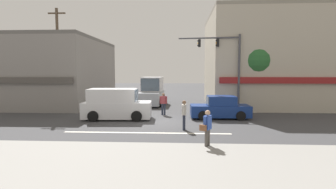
{
  "coord_description": "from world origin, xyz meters",
  "views": [
    {
      "loc": [
        1.89,
        -17.2,
        3.23
      ],
      "look_at": [
        0.85,
        2.0,
        1.6
      ],
      "focal_mm": 28.0,
      "sensor_mm": 36.0,
      "label": 1
    }
  ],
  "objects_px": {
    "street_tree": "(255,61)",
    "traffic_light_mast": "(227,60)",
    "utility_pole_near_left": "(58,59)",
    "pedestrian_foreground_with_bag": "(207,127)",
    "sedan_approaching_near": "(220,108)",
    "pedestrian_mid_crossing": "(184,113)",
    "pedestrian_far_side": "(163,103)",
    "box_truck_crossing_leftbound": "(152,92)",
    "van_crossing_rightbound": "(116,105)"
  },
  "relations": [
    {
      "from": "pedestrian_foreground_with_bag",
      "to": "street_tree",
      "type": "bearing_deg",
      "value": 66.75
    },
    {
      "from": "van_crossing_rightbound",
      "to": "pedestrian_mid_crossing",
      "type": "bearing_deg",
      "value": -33.84
    },
    {
      "from": "van_crossing_rightbound",
      "to": "pedestrian_foreground_with_bag",
      "type": "bearing_deg",
      "value": -50.8
    },
    {
      "from": "street_tree",
      "to": "pedestrian_foreground_with_bag",
      "type": "height_order",
      "value": "street_tree"
    },
    {
      "from": "pedestrian_far_side",
      "to": "utility_pole_near_left",
      "type": "bearing_deg",
      "value": 172.21
    },
    {
      "from": "sedan_approaching_near",
      "to": "van_crossing_rightbound",
      "type": "relative_size",
      "value": 0.88
    },
    {
      "from": "utility_pole_near_left",
      "to": "pedestrian_far_side",
      "type": "distance_m",
      "value": 9.33
    },
    {
      "from": "street_tree",
      "to": "pedestrian_mid_crossing",
      "type": "xyz_separation_m",
      "value": [
        -5.94,
        -7.92,
        -3.2
      ]
    },
    {
      "from": "utility_pole_near_left",
      "to": "pedestrian_mid_crossing",
      "type": "xyz_separation_m",
      "value": [
        10.15,
        -6.28,
        -3.37
      ]
    },
    {
      "from": "sedan_approaching_near",
      "to": "pedestrian_foreground_with_bag",
      "type": "distance_m",
      "value": 7.79
    },
    {
      "from": "traffic_light_mast",
      "to": "sedan_approaching_near",
      "type": "relative_size",
      "value": 1.5
    },
    {
      "from": "sedan_approaching_near",
      "to": "van_crossing_rightbound",
      "type": "xyz_separation_m",
      "value": [
        -7.22,
        -0.76,
        0.29
      ]
    },
    {
      "from": "sedan_approaching_near",
      "to": "pedestrian_mid_crossing",
      "type": "relative_size",
      "value": 2.48
    },
    {
      "from": "van_crossing_rightbound",
      "to": "pedestrian_far_side",
      "type": "relative_size",
      "value": 2.81
    },
    {
      "from": "street_tree",
      "to": "pedestrian_foreground_with_bag",
      "type": "distance_m",
      "value": 13.08
    },
    {
      "from": "street_tree",
      "to": "traffic_light_mast",
      "type": "bearing_deg",
      "value": -151.21
    },
    {
      "from": "sedan_approaching_near",
      "to": "traffic_light_mast",
      "type": "bearing_deg",
      "value": 72.64
    },
    {
      "from": "pedestrian_mid_crossing",
      "to": "pedestrian_far_side",
      "type": "bearing_deg",
      "value": 106.66
    },
    {
      "from": "traffic_light_mast",
      "to": "pedestrian_mid_crossing",
      "type": "height_order",
      "value": "traffic_light_mast"
    },
    {
      "from": "sedan_approaching_near",
      "to": "box_truck_crossing_leftbound",
      "type": "bearing_deg",
      "value": 126.62
    },
    {
      "from": "street_tree",
      "to": "utility_pole_near_left",
      "type": "xyz_separation_m",
      "value": [
        -16.09,
        -1.64,
        0.17
      ]
    },
    {
      "from": "sedan_approaching_near",
      "to": "van_crossing_rightbound",
      "type": "bearing_deg",
      "value": -174.02
    },
    {
      "from": "sedan_approaching_near",
      "to": "box_truck_crossing_leftbound",
      "type": "distance_m",
      "value": 9.56
    },
    {
      "from": "box_truck_crossing_leftbound",
      "to": "van_crossing_rightbound",
      "type": "height_order",
      "value": "box_truck_crossing_leftbound"
    },
    {
      "from": "street_tree",
      "to": "utility_pole_near_left",
      "type": "relative_size",
      "value": 0.69
    },
    {
      "from": "street_tree",
      "to": "traffic_light_mast",
      "type": "xyz_separation_m",
      "value": [
        -2.56,
        -1.41,
        0.03
      ]
    },
    {
      "from": "sedan_approaching_near",
      "to": "box_truck_crossing_leftbound",
      "type": "xyz_separation_m",
      "value": [
        -5.69,
        7.66,
        0.54
      ]
    },
    {
      "from": "traffic_light_mast",
      "to": "van_crossing_rightbound",
      "type": "height_order",
      "value": "traffic_light_mast"
    },
    {
      "from": "van_crossing_rightbound",
      "to": "pedestrian_mid_crossing",
      "type": "xyz_separation_m",
      "value": [
        4.66,
        -3.13,
        -0.06
      ]
    },
    {
      "from": "pedestrian_mid_crossing",
      "to": "pedestrian_foreground_with_bag",
      "type": "bearing_deg",
      "value": -75.98
    },
    {
      "from": "utility_pole_near_left",
      "to": "box_truck_crossing_leftbound",
      "type": "distance_m",
      "value": 9.29
    },
    {
      "from": "utility_pole_near_left",
      "to": "sedan_approaching_near",
      "type": "relative_size",
      "value": 2.01
    },
    {
      "from": "sedan_approaching_near",
      "to": "box_truck_crossing_leftbound",
      "type": "height_order",
      "value": "box_truck_crossing_leftbound"
    },
    {
      "from": "street_tree",
      "to": "van_crossing_rightbound",
      "type": "xyz_separation_m",
      "value": [
        -10.6,
        -4.79,
        -3.14
      ]
    },
    {
      "from": "sedan_approaching_near",
      "to": "pedestrian_far_side",
      "type": "height_order",
      "value": "pedestrian_far_side"
    },
    {
      "from": "box_truck_crossing_leftbound",
      "to": "pedestrian_far_side",
      "type": "height_order",
      "value": "box_truck_crossing_leftbound"
    },
    {
      "from": "box_truck_crossing_leftbound",
      "to": "van_crossing_rightbound",
      "type": "xyz_separation_m",
      "value": [
        -1.53,
        -8.42,
        -0.25
      ]
    },
    {
      "from": "pedestrian_foreground_with_bag",
      "to": "pedestrian_mid_crossing",
      "type": "height_order",
      "value": "same"
    },
    {
      "from": "pedestrian_mid_crossing",
      "to": "pedestrian_far_side",
      "type": "distance_m",
      "value": 5.32
    },
    {
      "from": "utility_pole_near_left",
      "to": "sedan_approaching_near",
      "type": "bearing_deg",
      "value": -10.68
    },
    {
      "from": "utility_pole_near_left",
      "to": "pedestrian_foreground_with_bag",
      "type": "height_order",
      "value": "utility_pole_near_left"
    },
    {
      "from": "utility_pole_near_left",
      "to": "traffic_light_mast",
      "type": "xyz_separation_m",
      "value": [
        13.53,
        0.24,
        -0.14
      ]
    },
    {
      "from": "utility_pole_near_left",
      "to": "sedan_approaching_near",
      "type": "height_order",
      "value": "utility_pole_near_left"
    },
    {
      "from": "traffic_light_mast",
      "to": "sedan_approaching_near",
      "type": "height_order",
      "value": "traffic_light_mast"
    },
    {
      "from": "van_crossing_rightbound",
      "to": "pedestrian_far_side",
      "type": "distance_m",
      "value": 3.71
    },
    {
      "from": "sedan_approaching_near",
      "to": "van_crossing_rightbound",
      "type": "distance_m",
      "value": 7.27
    },
    {
      "from": "box_truck_crossing_leftbound",
      "to": "pedestrian_far_side",
      "type": "xyz_separation_m",
      "value": [
        1.61,
        -6.44,
        -0.3
      ]
    },
    {
      "from": "street_tree",
      "to": "box_truck_crossing_leftbound",
      "type": "bearing_deg",
      "value": 158.24
    },
    {
      "from": "utility_pole_near_left",
      "to": "pedestrian_mid_crossing",
      "type": "bearing_deg",
      "value": -31.74
    },
    {
      "from": "traffic_light_mast",
      "to": "pedestrian_foreground_with_bag",
      "type": "xyz_separation_m",
      "value": [
        -2.45,
        -10.25,
        -3.22
      ]
    }
  ]
}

